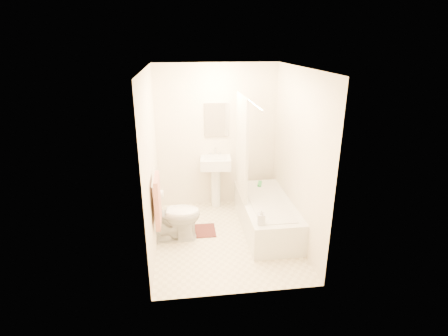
{
  "coord_description": "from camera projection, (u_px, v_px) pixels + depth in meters",
  "views": [
    {
      "loc": [
        -0.6,
        -4.4,
        2.72
      ],
      "look_at": [
        0.0,
        0.25,
        1.0
      ],
      "focal_mm": 28.0,
      "sensor_mm": 36.0,
      "label": 1
    }
  ],
  "objects": [
    {
      "name": "floor",
      "position": [
        226.0,
        238.0,
        5.11
      ],
      "size": [
        2.4,
        2.4,
        0.0
      ],
      "primitive_type": "plane",
      "color": "beige",
      "rests_on": "ground"
    },
    {
      "name": "toilet_paper",
      "position": [
        159.0,
        194.0,
        4.87
      ],
      "size": [
        0.11,
        0.12,
        0.12
      ],
      "primitive_type": "cylinder",
      "rotation": [
        0.0,
        1.57,
        0.0
      ],
      "color": "white",
      "rests_on": "wall_left"
    },
    {
      "name": "scrub_brush",
      "position": [
        260.0,
        184.0,
        5.78
      ],
      "size": [
        0.12,
        0.21,
        0.04
      ],
      "primitive_type": "cube",
      "rotation": [
        0.0,
        0.0,
        -0.31
      ],
      "color": "green",
      "rests_on": "bathtub"
    },
    {
      "name": "wall_right",
      "position": [
        298.0,
        157.0,
        4.82
      ],
      "size": [
        0.02,
        2.4,
        2.4
      ],
      "primitive_type": "cube",
      "color": "beige",
      "rests_on": "ground"
    },
    {
      "name": "curtain_rod",
      "position": [
        248.0,
        99.0,
        4.55
      ],
      "size": [
        0.03,
        1.7,
        0.03
      ],
      "primitive_type": "cylinder",
      "rotation": [
        1.57,
        0.0,
        0.0
      ],
      "color": "silver",
      "rests_on": "wall_back"
    },
    {
      "name": "towel",
      "position": [
        157.0,
        200.0,
        4.5
      ],
      "size": [
        0.06,
        0.45,
        0.66
      ],
      "primitive_type": "cube",
      "color": "#CC7266",
      "rests_on": "towel_bar"
    },
    {
      "name": "sink",
      "position": [
        216.0,
        180.0,
        5.92
      ],
      "size": [
        0.53,
        0.44,
        0.98
      ],
      "primitive_type": null,
      "rotation": [
        0.0,
        0.0,
        -0.09
      ],
      "color": "white",
      "rests_on": "floor"
    },
    {
      "name": "wall_left",
      "position": [
        151.0,
        164.0,
        4.58
      ],
      "size": [
        0.02,
        2.4,
        2.4
      ],
      "primitive_type": "cube",
      "color": "beige",
      "rests_on": "ground"
    },
    {
      "name": "wall_back",
      "position": [
        217.0,
        137.0,
        5.81
      ],
      "size": [
        2.0,
        0.02,
        2.4
      ],
      "primitive_type": "cube",
      "color": "beige",
      "rests_on": "ground"
    },
    {
      "name": "shower_curtain",
      "position": [
        242.0,
        148.0,
        5.19
      ],
      "size": [
        0.04,
        0.8,
        1.55
      ],
      "primitive_type": "cube",
      "color": "silver",
      "rests_on": "curtain_rod"
    },
    {
      "name": "mirror",
      "position": [
        217.0,
        120.0,
        5.69
      ],
      "size": [
        0.4,
        0.03,
        0.55
      ],
      "primitive_type": "cube",
      "color": "white",
      "rests_on": "wall_back"
    },
    {
      "name": "toilet",
      "position": [
        173.0,
        215.0,
        4.98
      ],
      "size": [
        0.78,
        0.45,
        0.76
      ],
      "primitive_type": "imported",
      "rotation": [
        0.0,
        0.0,
        1.55
      ],
      "color": "white",
      "rests_on": "floor"
    },
    {
      "name": "soap_bottle",
      "position": [
        261.0,
        217.0,
        4.53
      ],
      "size": [
        0.11,
        0.11,
        0.21
      ],
      "primitive_type": "imported",
      "rotation": [
        0.0,
        0.0,
        -0.14
      ],
      "color": "silver",
      "rests_on": "bathtub"
    },
    {
      "name": "towel_bar",
      "position": [
        153.0,
        178.0,
        4.38
      ],
      "size": [
        0.02,
        0.6,
        0.02
      ],
      "primitive_type": "cylinder",
      "rotation": [
        1.57,
        0.0,
        0.0
      ],
      "color": "silver",
      "rests_on": "wall_left"
    },
    {
      "name": "ceiling",
      "position": [
        227.0,
        68.0,
        4.28
      ],
      "size": [
        2.4,
        2.4,
        0.0
      ],
      "primitive_type": "plane",
      "color": "white",
      "rests_on": "ground"
    },
    {
      "name": "bathtub",
      "position": [
        266.0,
        215.0,
        5.3
      ],
      "size": [
        0.72,
        1.64,
        0.46
      ],
      "primitive_type": null,
      "color": "silver",
      "rests_on": "floor"
    },
    {
      "name": "bath_mat",
      "position": [
        198.0,
        231.0,
        5.27
      ],
      "size": [
        0.53,
        0.4,
        0.02
      ],
      "primitive_type": "cube",
      "rotation": [
        0.0,
        0.0,
        -0.01
      ],
      "color": "#4C2921",
      "rests_on": "floor"
    }
  ]
}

